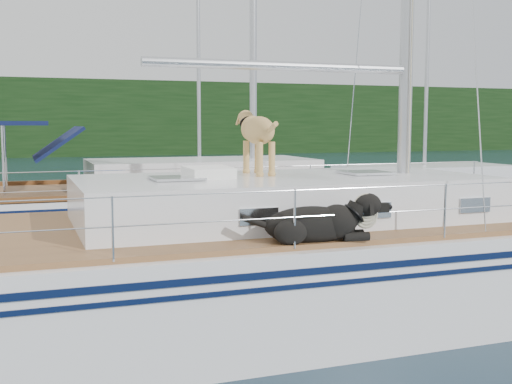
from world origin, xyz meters
name	(u,v)px	position (x,y,z in m)	size (l,w,h in m)	color
ground	(225,320)	(0.00, 0.00, 0.00)	(120.00, 120.00, 0.00)	black
tree_line	(52,118)	(0.00, 45.00, 3.00)	(90.00, 3.00, 6.00)	black
shore_bank	(52,148)	(0.00, 46.20, 0.60)	(92.00, 1.00, 1.20)	#595147
main_sailboat	(231,267)	(0.09, 0.00, 0.68)	(12.00, 3.80, 14.01)	white
neighbor_sailboat	(153,211)	(0.24, 5.92, 0.63)	(11.00, 3.50, 13.30)	white
bg_boat_center	(200,178)	(4.00, 16.00, 0.45)	(7.20, 3.00, 11.65)	white
bg_boat_east	(424,178)	(12.00, 13.00, 0.46)	(6.40, 3.00, 11.65)	white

